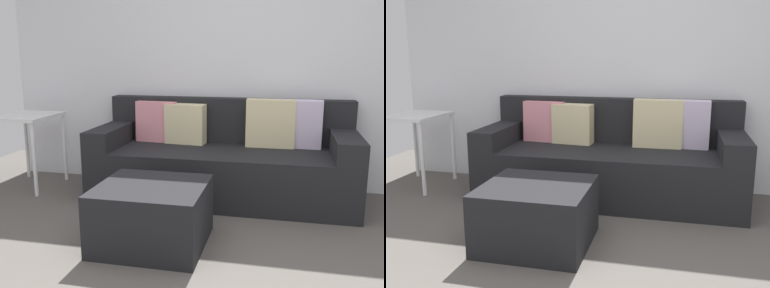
{
  "view_description": "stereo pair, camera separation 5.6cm",
  "coord_description": "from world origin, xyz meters",
  "views": [
    {
      "loc": [
        0.38,
        -1.9,
        1.3
      ],
      "look_at": [
        -0.33,
        1.28,
        0.61
      ],
      "focal_mm": 40.01,
      "sensor_mm": 36.0,
      "label": 1
    },
    {
      "loc": [
        0.43,
        -1.89,
        1.3
      ],
      "look_at": [
        -0.33,
        1.28,
        0.61
      ],
      "focal_mm": 40.01,
      "sensor_mm": 36.0,
      "label": 2
    }
  ],
  "objects": [
    {
      "name": "couch_sectional",
      "position": [
        -0.16,
        1.86,
        0.33
      ],
      "size": [
        2.32,
        0.88,
        0.9
      ],
      "color": "black",
      "rests_on": "ground_plane"
    },
    {
      "name": "ottoman",
      "position": [
        -0.49,
        0.75,
        0.21
      ],
      "size": [
        0.73,
        0.7,
        0.43
      ],
      "primitive_type": "cube",
      "color": "black",
      "rests_on": "ground_plane"
    },
    {
      "name": "wall_back",
      "position": [
        0.0,
        2.29,
        1.25
      ],
      "size": [
        4.86,
        0.1,
        2.51
      ],
      "primitive_type": "cube",
      "color": "silver",
      "rests_on": "ground_plane"
    },
    {
      "name": "side_table",
      "position": [
        -2.07,
        1.75,
        0.6
      ],
      "size": [
        0.5,
        0.61,
        0.72
      ],
      "color": "white",
      "rests_on": "ground_plane"
    }
  ]
}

